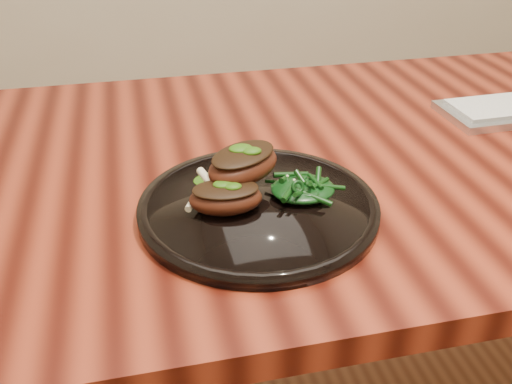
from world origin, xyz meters
TOP-DOWN VIEW (x-y plane):
  - desk at (0.00, 0.00)m, footprint 1.60×0.80m
  - plate at (-0.26, -0.16)m, footprint 0.31×0.31m
  - lamb_chop_front at (-0.30, -0.17)m, footprint 0.10×0.07m
  - lamb_chop_back at (-0.27, -0.13)m, footprint 0.13×0.12m
  - herb_smear at (-0.30, -0.09)m, footprint 0.07×0.05m
  - greens_heap at (-0.20, -0.16)m, footprint 0.09×0.08m

SIDE VIEW (x-z plane):
  - desk at x=0.00m, z-range 0.29..1.04m
  - plate at x=-0.26m, z-range 0.75..0.77m
  - herb_smear at x=-0.30m, z-range 0.77..0.77m
  - greens_heap at x=-0.20m, z-range 0.77..0.80m
  - lamb_chop_front at x=-0.30m, z-range 0.77..0.81m
  - lamb_chop_back at x=-0.27m, z-range 0.79..0.83m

